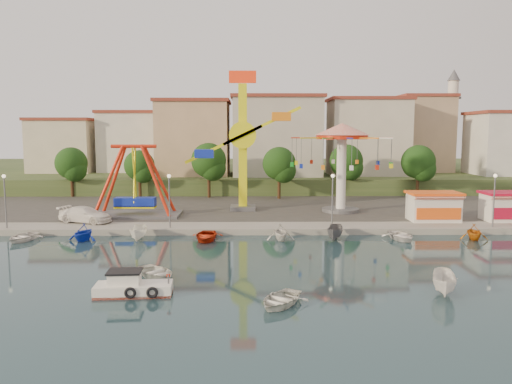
{
  "coord_description": "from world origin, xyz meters",
  "views": [
    {
      "loc": [
        -0.11,
        -35.45,
        9.93
      ],
      "look_at": [
        0.5,
        14.0,
        4.0
      ],
      "focal_mm": 35.0,
      "sensor_mm": 36.0,
      "label": 1
    }
  ],
  "objects_px": {
    "wave_swinger": "(342,147)",
    "rowboat_a": "(156,272)",
    "pirate_ship_ride": "(135,182)",
    "kamikaze_tower": "(247,146)",
    "skiff": "(445,283)",
    "cabin_motorboat": "(132,288)",
    "van": "(85,215)"
  },
  "relations": [
    {
      "from": "rowboat_a",
      "to": "skiff",
      "type": "height_order",
      "value": "skiff"
    },
    {
      "from": "kamikaze_tower",
      "to": "rowboat_a",
      "type": "distance_m",
      "value": 27.91
    },
    {
      "from": "pirate_ship_ride",
      "to": "wave_swinger",
      "type": "relative_size",
      "value": 0.86
    },
    {
      "from": "pirate_ship_ride",
      "to": "kamikaze_tower",
      "type": "xyz_separation_m",
      "value": [
        12.47,
        4.09,
        3.92
      ]
    },
    {
      "from": "pirate_ship_ride",
      "to": "skiff",
      "type": "bearing_deg",
      "value": -46.05
    },
    {
      "from": "skiff",
      "to": "van",
      "type": "bearing_deg",
      "value": 161.63
    },
    {
      "from": "rowboat_a",
      "to": "van",
      "type": "xyz_separation_m",
      "value": [
        -10.71,
        18.01,
        1.03
      ]
    },
    {
      "from": "pirate_ship_ride",
      "to": "cabin_motorboat",
      "type": "distance_m",
      "value": 26.46
    },
    {
      "from": "kamikaze_tower",
      "to": "pirate_ship_ride",
      "type": "bearing_deg",
      "value": -161.84
    },
    {
      "from": "van",
      "to": "kamikaze_tower",
      "type": "bearing_deg",
      "value": -45.13
    },
    {
      "from": "pirate_ship_ride",
      "to": "rowboat_a",
      "type": "relative_size",
      "value": 2.67
    },
    {
      "from": "cabin_motorboat",
      "to": "skiff",
      "type": "distance_m",
      "value": 19.26
    },
    {
      "from": "pirate_ship_ride",
      "to": "wave_swinger",
      "type": "distance_m",
      "value": 24.02
    },
    {
      "from": "pirate_ship_ride",
      "to": "kamikaze_tower",
      "type": "relative_size",
      "value": 0.61
    },
    {
      "from": "kamikaze_tower",
      "to": "wave_swinger",
      "type": "bearing_deg",
      "value": -6.69
    },
    {
      "from": "rowboat_a",
      "to": "kamikaze_tower",
      "type": "bearing_deg",
      "value": 37.21
    },
    {
      "from": "kamikaze_tower",
      "to": "wave_swinger",
      "type": "xyz_separation_m",
      "value": [
        11.09,
        -1.3,
        -0.11
      ]
    },
    {
      "from": "cabin_motorboat",
      "to": "rowboat_a",
      "type": "relative_size",
      "value": 1.27
    },
    {
      "from": "rowboat_a",
      "to": "van",
      "type": "relative_size",
      "value": 0.66
    },
    {
      "from": "skiff",
      "to": "pirate_ship_ride",
      "type": "bearing_deg",
      "value": 152.37
    },
    {
      "from": "kamikaze_tower",
      "to": "skiff",
      "type": "relative_size",
      "value": 4.5
    },
    {
      "from": "wave_swinger",
      "to": "skiff",
      "type": "distance_m",
      "value": 29.53
    },
    {
      "from": "pirate_ship_ride",
      "to": "van",
      "type": "distance_m",
      "value": 6.57
    },
    {
      "from": "wave_swinger",
      "to": "rowboat_a",
      "type": "xyz_separation_m",
      "value": [
        -17.16,
        -24.76,
        -7.81
      ]
    },
    {
      "from": "skiff",
      "to": "van",
      "type": "distance_m",
      "value": 36.38
    },
    {
      "from": "pirate_ship_ride",
      "to": "kamikaze_tower",
      "type": "bearing_deg",
      "value": 18.16
    },
    {
      "from": "wave_swinger",
      "to": "cabin_motorboat",
      "type": "distance_m",
      "value": 34.47
    },
    {
      "from": "skiff",
      "to": "kamikaze_tower",
      "type": "bearing_deg",
      "value": 130.91
    },
    {
      "from": "van",
      "to": "pirate_ship_ride",
      "type": "bearing_deg",
      "value": -28.18
    },
    {
      "from": "wave_swinger",
      "to": "rowboat_a",
      "type": "bearing_deg",
      "value": -124.72
    },
    {
      "from": "kamikaze_tower",
      "to": "van",
      "type": "height_order",
      "value": "kamikaze_tower"
    },
    {
      "from": "wave_swinger",
      "to": "cabin_motorboat",
      "type": "relative_size",
      "value": 2.43
    }
  ]
}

